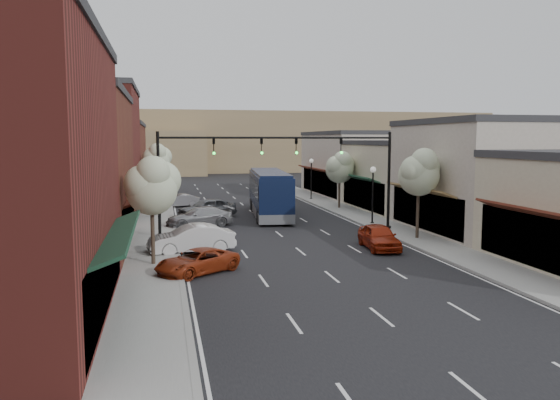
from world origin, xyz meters
TOP-DOWN VIEW (x-y plane):
  - ground at (0.00, 0.00)m, footprint 160.00×160.00m
  - sidewalk_left at (-8.40, 18.50)m, footprint 2.80×73.00m
  - sidewalk_right at (8.40, 18.50)m, footprint 2.80×73.00m
  - curb_left at (-7.00, 18.50)m, footprint 0.25×73.00m
  - curb_right at (7.00, 18.50)m, footprint 0.25×73.00m
  - bldg_left_midnear at (-14.23, 6.00)m, footprint 10.14×14.10m
  - bldg_left_midfar at (-14.24, 20.00)m, footprint 10.14×14.10m
  - bldg_left_far at (-14.22, 36.00)m, footprint 10.14×18.10m
  - bldg_right_midnear at (13.72, 6.00)m, footprint 9.14×12.10m
  - bldg_right_midfar at (13.70, 18.00)m, footprint 9.14×12.10m
  - bldg_right_far at (13.71, 32.00)m, footprint 9.14×16.10m
  - hill_far at (0.00, 90.00)m, footprint 120.00×30.00m
  - hill_near at (-25.00, 78.00)m, footprint 50.00×20.00m
  - signal_mast_right at (5.62, 8.00)m, footprint 8.22×0.46m
  - signal_mast_left at (-5.62, 8.00)m, footprint 8.22×0.46m
  - tree_right_near at (8.35, 3.94)m, footprint 2.85×2.65m
  - tree_right_far at (8.35, 19.94)m, footprint 2.85×2.65m
  - tree_left_near at (-8.25, -0.06)m, footprint 2.85×2.65m
  - tree_left_far at (-8.25, 25.94)m, footprint 2.85×2.65m
  - lamp_post_near at (7.80, 10.50)m, footprint 0.44×0.44m
  - lamp_post_far at (7.80, 28.00)m, footprint 0.44×0.44m
  - coach_bus at (1.09, 17.02)m, footprint 3.94×12.64m
  - red_hatchback at (4.74, 1.76)m, footprint 2.14×4.49m
  - parked_car_a at (-6.20, -1.99)m, footprint 4.64×4.10m
  - parked_car_b at (-6.20, 3.05)m, footprint 5.10×2.45m
  - parked_car_c at (-5.11, 12.50)m, footprint 5.34×3.12m
  - parked_car_d at (-4.20, 17.00)m, footprint 5.21×3.41m
  - parked_car_e at (-6.19, 24.92)m, footprint 3.93×2.11m

SIDE VIEW (x-z plane):
  - ground at x=0.00m, z-range 0.00..0.00m
  - curb_left at x=-7.00m, z-range -0.01..0.16m
  - curb_right at x=7.00m, z-range -0.01..0.16m
  - sidewalk_left at x=-8.40m, z-range 0.00..0.15m
  - sidewalk_right at x=8.40m, z-range 0.00..0.15m
  - parked_car_a at x=-6.20m, z-range 0.00..1.19m
  - parked_car_e at x=-6.19m, z-range 0.00..1.23m
  - parked_car_c at x=-5.11m, z-range 0.00..1.45m
  - red_hatchback at x=4.74m, z-range 0.00..1.48m
  - parked_car_b at x=-6.20m, z-range 0.00..1.61m
  - parked_car_d at x=-4.20m, z-range 0.00..1.65m
  - coach_bus at x=1.09m, z-range 0.08..3.87m
  - lamp_post_near at x=7.80m, z-range 0.79..5.23m
  - lamp_post_far at x=7.80m, z-range 0.79..5.23m
  - bldg_right_midfar at x=13.70m, z-range -0.03..6.37m
  - bldg_right_far at x=13.71m, z-range -0.04..7.36m
  - bldg_right_midnear at x=13.72m, z-range -0.04..7.86m
  - tree_right_far at x=8.35m, z-range 1.28..6.70m
  - hill_near at x=-25.00m, z-range 0.00..8.00m
  - bldg_left_far at x=-14.22m, z-range -0.04..8.36m
  - tree_left_near at x=-8.25m, z-range 1.38..7.07m
  - tree_right_near at x=8.35m, z-range 1.47..7.43m
  - tree_left_far at x=-8.25m, z-range 1.54..7.67m
  - signal_mast_right at x=5.62m, z-range 1.12..8.12m
  - signal_mast_left at x=-5.62m, z-range 1.12..8.12m
  - bldg_left_midnear at x=-14.23m, z-range -0.04..9.36m
  - bldg_left_midfar at x=-14.24m, z-range -0.05..10.85m
  - hill_far at x=0.00m, z-range 0.00..12.00m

